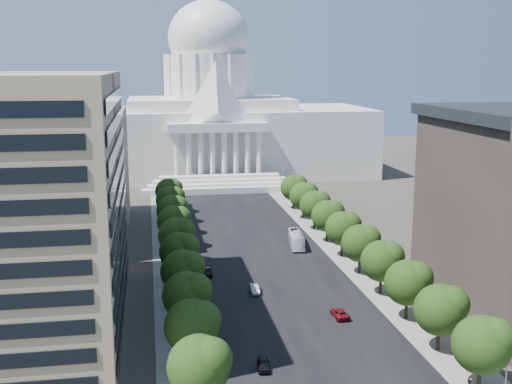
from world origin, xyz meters
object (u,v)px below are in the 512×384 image
car_dark_b (208,272)px  car_parked (221,359)px  city_bus (296,239)px  car_silver (255,289)px  car_red (340,314)px  car_dark_a (263,365)px

car_dark_b → car_parked: 38.96m
car_dark_b → city_bus: (22.14, 17.32, 0.95)m
car_dark_b → city_bus: city_bus is taller
car_parked → city_bus: 61.09m
car_silver → car_red: car_silver is taller
car_red → city_bus: 42.73m
car_silver → car_red: bearing=-47.0°
car_red → car_parked: 25.30m
car_dark_b → car_parked: car_parked is taller
car_parked → car_silver: bearing=72.6°
car_silver → car_red: 18.38m
car_silver → car_dark_b: (-7.60, 11.43, -0.01)m
car_dark_a → car_dark_b: (-3.88, 41.44, 0.01)m
car_red → car_parked: car_parked is taller
car_silver → car_parked: car_parked is taller
car_silver → city_bus: size_ratio=0.37×
car_dark_a → car_parked: (-5.58, 2.51, 0.11)m
car_dark_b → car_parked: (-1.70, -38.92, 0.10)m
car_red → car_dark_a: bearing=43.8°
car_parked → city_bus: city_bus is taller
car_dark_a → car_parked: car_parked is taller
car_silver → city_bus: bearing=65.3°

